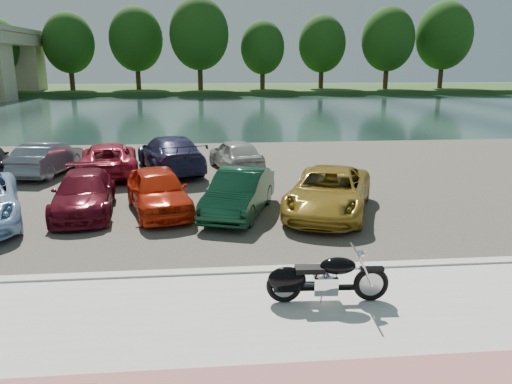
% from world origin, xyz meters
% --- Properties ---
extents(ground, '(200.00, 200.00, 0.00)m').
position_xyz_m(ground, '(0.00, 0.00, 0.00)').
color(ground, '#595447').
rests_on(ground, ground).
extents(promenade, '(60.00, 6.00, 0.10)m').
position_xyz_m(promenade, '(0.00, -1.00, 0.05)').
color(promenade, beige).
rests_on(promenade, ground).
extents(kerb, '(60.00, 0.30, 0.14)m').
position_xyz_m(kerb, '(0.00, 2.00, 0.07)').
color(kerb, beige).
rests_on(kerb, ground).
extents(parking_lot, '(60.00, 18.00, 0.04)m').
position_xyz_m(parking_lot, '(0.00, 11.00, 0.02)').
color(parking_lot, '#423D35').
rests_on(parking_lot, ground).
extents(river, '(120.00, 40.00, 0.00)m').
position_xyz_m(river, '(0.00, 40.00, 0.00)').
color(river, '#192E2C').
rests_on(river, ground).
extents(far_bank, '(120.00, 24.00, 0.60)m').
position_xyz_m(far_bank, '(0.00, 72.00, 0.30)').
color(far_bank, '#244418').
rests_on(far_bank, ground).
extents(far_trees, '(70.25, 10.68, 12.52)m').
position_xyz_m(far_trees, '(4.36, 65.79, 7.49)').
color(far_trees, '#342513').
rests_on(far_trees, far_bank).
extents(motorcycle, '(2.33, 0.75, 1.05)m').
position_xyz_m(motorcycle, '(-0.08, 0.44, 0.56)').
color(motorcycle, black).
rests_on(motorcycle, promenade).
extents(car_3, '(2.22, 4.40, 1.22)m').
position_xyz_m(car_3, '(-5.85, 7.00, 0.65)').
color(car_3, '#5D0D1B').
rests_on(car_3, parking_lot).
extents(car_4, '(2.59, 4.28, 1.36)m').
position_xyz_m(car_4, '(-3.60, 6.84, 0.72)').
color(car_4, red).
rests_on(car_4, parking_lot).
extents(car_5, '(2.59, 4.24, 1.32)m').
position_xyz_m(car_5, '(-1.16, 6.41, 0.70)').
color(car_5, '#0F3923').
rests_on(car_5, parking_lot).
extents(car_6, '(3.83, 5.35, 1.35)m').
position_xyz_m(car_6, '(1.55, 6.22, 0.72)').
color(car_6, '#A48125').
rests_on(car_6, parking_lot).
extents(car_9, '(2.08, 4.24, 1.34)m').
position_xyz_m(car_9, '(-8.59, 12.63, 0.71)').
color(car_9, slate).
rests_on(car_9, parking_lot).
extents(car_10, '(2.95, 5.07, 1.33)m').
position_xyz_m(car_10, '(-6.07, 12.21, 0.70)').
color(car_10, '#AC1C35').
rests_on(car_10, parking_lot).
extents(car_11, '(3.49, 5.58, 1.51)m').
position_xyz_m(car_11, '(-3.64, 12.73, 0.79)').
color(car_11, '#27274D').
rests_on(car_11, parking_lot).
extents(car_12, '(2.49, 4.17, 1.33)m').
position_xyz_m(car_12, '(-0.91, 12.75, 0.70)').
color(car_12, '#B4B4AF').
rests_on(car_12, parking_lot).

